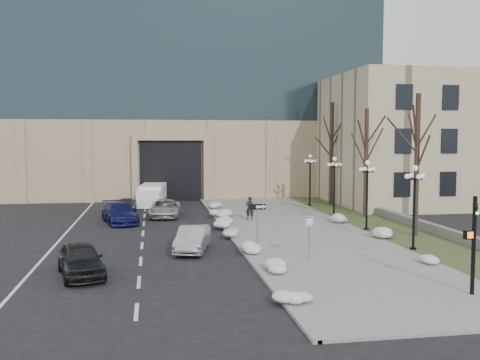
% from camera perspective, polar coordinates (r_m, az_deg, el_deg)
% --- Properties ---
extents(ground, '(160.00, 160.00, 0.00)m').
position_cam_1_polar(ground, '(22.80, 6.05, -11.40)').
color(ground, black).
rests_on(ground, ground).
extents(sidewalk, '(9.00, 40.00, 0.12)m').
position_cam_1_polar(sidewalk, '(36.88, 5.49, -5.16)').
color(sidewalk, gray).
rests_on(sidewalk, ground).
extents(curb, '(0.30, 40.00, 0.14)m').
position_cam_1_polar(curb, '(35.99, -1.48, -5.36)').
color(curb, gray).
rests_on(curb, ground).
extents(grass_strip, '(4.00, 40.00, 0.10)m').
position_cam_1_polar(grass_strip, '(39.04, 14.78, -4.76)').
color(grass_strip, '#384422').
rests_on(grass_strip, ground).
extents(stone_wall, '(0.50, 30.00, 0.70)m').
position_cam_1_polar(stone_wall, '(41.63, 16.17, -3.80)').
color(stone_wall, slate).
rests_on(stone_wall, ground).
extents(office_tower, '(40.00, 24.70, 36.00)m').
position_cam_1_polar(office_tower, '(65.97, -6.11, 15.19)').
color(office_tower, tan).
rests_on(office_tower, ground).
extents(classical_building, '(22.00, 18.12, 12.00)m').
position_cam_1_polar(classical_building, '(56.47, 20.22, 3.99)').
color(classical_building, tan).
rests_on(classical_building, ground).
extents(car_a, '(2.82, 4.73, 1.51)m').
position_cam_1_polar(car_a, '(25.41, -16.62, -8.15)').
color(car_a, black).
rests_on(car_a, ground).
extents(car_b, '(2.43, 4.50, 1.41)m').
position_cam_1_polar(car_b, '(29.63, -5.07, -6.27)').
color(car_b, '#A1A2A8').
rests_on(car_b, ground).
extents(car_c, '(3.26, 5.49, 1.49)m').
position_cam_1_polar(car_c, '(40.26, -12.69, -3.44)').
color(car_c, navy).
rests_on(car_c, ground).
extents(car_d, '(2.72, 5.14, 1.38)m').
position_cam_1_polar(car_d, '(42.69, -8.04, -3.01)').
color(car_d, silver).
rests_on(car_d, ground).
extents(car_e, '(1.87, 3.91, 1.29)m').
position_cam_1_polar(car_e, '(45.37, -12.10, -2.67)').
color(car_e, '#303035').
rests_on(car_e, ground).
extents(pedestrian, '(0.71, 0.54, 1.74)m').
position_cam_1_polar(pedestrian, '(40.04, 1.05, -3.02)').
color(pedestrian, black).
rests_on(pedestrian, sidewalk).
extents(box_truck, '(2.78, 6.23, 1.91)m').
position_cam_1_polar(box_truck, '(49.96, -9.35, -1.65)').
color(box_truck, white).
rests_on(box_truck, ground).
extents(one_way_sign, '(0.98, 0.27, 2.63)m').
position_cam_1_polar(one_way_sign, '(29.33, 2.17, -3.46)').
color(one_way_sign, slate).
rests_on(one_way_sign, ground).
extents(keep_sign, '(0.50, 0.16, 2.35)m').
position_cam_1_polar(keep_sign, '(26.87, 7.39, -5.20)').
color(keep_sign, slate).
rests_on(keep_sign, ground).
extents(traffic_signal, '(0.68, 0.91, 3.99)m').
position_cam_1_polar(traffic_signal, '(22.85, 23.58, -6.61)').
color(traffic_signal, black).
rests_on(traffic_signal, ground).
extents(snow_clump_a, '(1.10, 1.60, 0.36)m').
position_cam_1_polar(snow_clump_a, '(20.15, 5.92, -12.66)').
color(snow_clump_a, white).
rests_on(snow_clump_a, sidewalk).
extents(snow_clump_b, '(1.10, 1.60, 0.36)m').
position_cam_1_polar(snow_clump_b, '(24.75, 3.09, -9.38)').
color(snow_clump_b, white).
rests_on(snow_clump_b, sidewalk).
extents(snow_clump_c, '(1.10, 1.60, 0.36)m').
position_cam_1_polar(snow_clump_c, '(28.88, 1.57, -7.36)').
color(snow_clump_c, white).
rests_on(snow_clump_c, sidewalk).
extents(snow_clump_d, '(1.10, 1.60, 0.36)m').
position_cam_1_polar(snow_clump_d, '(33.52, -0.55, -5.69)').
color(snow_clump_d, white).
rests_on(snow_clump_d, sidewalk).
extents(snow_clump_e, '(1.10, 1.60, 0.36)m').
position_cam_1_polar(snow_clump_e, '(38.06, -1.31, -4.47)').
color(snow_clump_e, white).
rests_on(snow_clump_e, sidewalk).
extents(snow_clump_f, '(1.10, 1.60, 0.36)m').
position_cam_1_polar(snow_clump_f, '(42.30, -2.44, -3.56)').
color(snow_clump_f, white).
rests_on(snow_clump_f, sidewalk).
extents(snow_clump_g, '(1.10, 1.60, 0.36)m').
position_cam_1_polar(snow_clump_g, '(46.59, -2.80, -2.82)').
color(snow_clump_g, white).
rests_on(snow_clump_g, sidewalk).
extents(snow_clump_h, '(1.10, 1.60, 0.36)m').
position_cam_1_polar(snow_clump_h, '(28.18, 20.03, -7.93)').
color(snow_clump_h, white).
rests_on(snow_clump_h, sidewalk).
extents(snow_clump_i, '(1.10, 1.60, 0.36)m').
position_cam_1_polar(snow_clump_i, '(33.93, 14.37, -5.71)').
color(snow_clump_i, white).
rests_on(snow_clump_i, sidewalk).
extents(snow_clump_j, '(1.10, 1.60, 0.36)m').
position_cam_1_polar(snow_clump_j, '(39.30, 11.01, -4.27)').
color(snow_clump_j, white).
rests_on(snow_clump_j, sidewalk).
extents(snow_clump_k, '(1.10, 1.60, 0.36)m').
position_cam_1_polar(snow_clump_k, '(41.64, -1.85, -3.69)').
color(snow_clump_k, white).
rests_on(snow_clump_k, sidewalk).
extents(snow_clump_l, '(1.10, 1.60, 0.36)m').
position_cam_1_polar(snow_clump_l, '(36.77, -1.62, -4.79)').
color(snow_clump_l, white).
rests_on(snow_clump_l, sidewalk).
extents(lamppost_a, '(1.18, 1.18, 4.76)m').
position_cam_1_polar(lamppost_a, '(30.77, 18.10, -1.62)').
color(lamppost_a, black).
rests_on(lamppost_a, ground).
extents(lamppost_b, '(1.18, 1.18, 4.76)m').
position_cam_1_polar(lamppost_b, '(36.63, 13.41, -0.57)').
color(lamppost_b, black).
rests_on(lamppost_b, ground).
extents(lamppost_c, '(1.18, 1.18, 4.76)m').
position_cam_1_polar(lamppost_c, '(42.68, 10.02, 0.19)').
color(lamppost_c, black).
rests_on(lamppost_c, ground).
extents(lamppost_d, '(1.18, 1.18, 4.76)m').
position_cam_1_polar(lamppost_d, '(48.84, 7.48, 0.75)').
color(lamppost_d, black).
rests_on(lamppost_d, ground).
extents(tree_near, '(3.20, 3.20, 9.00)m').
position_cam_1_polar(tree_near, '(35.18, 18.39, 3.61)').
color(tree_near, black).
rests_on(tree_near, ground).
extents(tree_mid, '(3.20, 3.20, 8.50)m').
position_cam_1_polar(tree_mid, '(42.42, 13.33, 3.40)').
color(tree_mid, black).
rests_on(tree_mid, ground).
extents(tree_far, '(3.20, 3.20, 9.50)m').
position_cam_1_polar(tree_far, '(49.89, 9.78, 4.34)').
color(tree_far, black).
rests_on(tree_far, ground).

